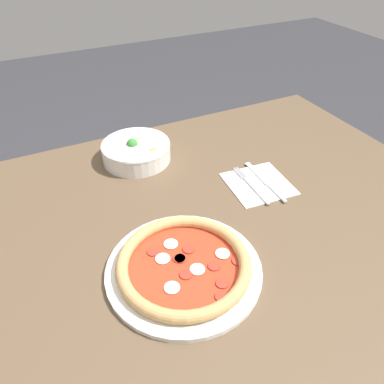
{
  "coord_description": "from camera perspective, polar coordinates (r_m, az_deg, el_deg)",
  "views": [
    {
      "loc": [
        -0.32,
        -0.59,
        1.38
      ],
      "look_at": [
        0.02,
        0.09,
        0.79
      ],
      "focal_mm": 35.0,
      "sensor_mm": 36.0,
      "label": 1
    }
  ],
  "objects": [
    {
      "name": "knife",
      "position": [
        1.03,
        11.26,
        1.42
      ],
      "size": [
        0.02,
        0.19,
        0.01
      ],
      "rotation": [
        0.0,
        0.0,
        1.52
      ],
      "color": "silver",
      "rests_on": "napkin"
    },
    {
      "name": "fork",
      "position": [
        1.01,
        9.03,
        1.0
      ],
      "size": [
        0.02,
        0.17,
        0.0
      ],
      "rotation": [
        0.0,
        0.0,
        1.52
      ],
      "color": "silver",
      "rests_on": "napkin"
    },
    {
      "name": "ground_plane",
      "position": [
        1.54,
        0.98,
        -26.2
      ],
      "size": [
        8.0,
        8.0,
        0.0
      ],
      "primitive_type": "plane",
      "color": "#333338"
    },
    {
      "name": "napkin",
      "position": [
        1.03,
        10.08,
        1.23
      ],
      "size": [
        0.17,
        0.17,
        0.0
      ],
      "color": "white",
      "rests_on": "dining_table"
    },
    {
      "name": "pizza",
      "position": [
        0.78,
        -1.26,
        -11.18
      ],
      "size": [
        0.32,
        0.32,
        0.04
      ],
      "color": "white",
      "rests_on": "dining_table"
    },
    {
      "name": "dining_table",
      "position": [
        0.97,
        1.4,
        -8.53
      ],
      "size": [
        1.36,
        0.98,
        0.77
      ],
      "color": "brown",
      "rests_on": "ground_plane"
    },
    {
      "name": "bowl",
      "position": [
        1.11,
        -8.51,
        6.3
      ],
      "size": [
        0.2,
        0.2,
        0.07
      ],
      "color": "white",
      "rests_on": "dining_table"
    }
  ]
}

